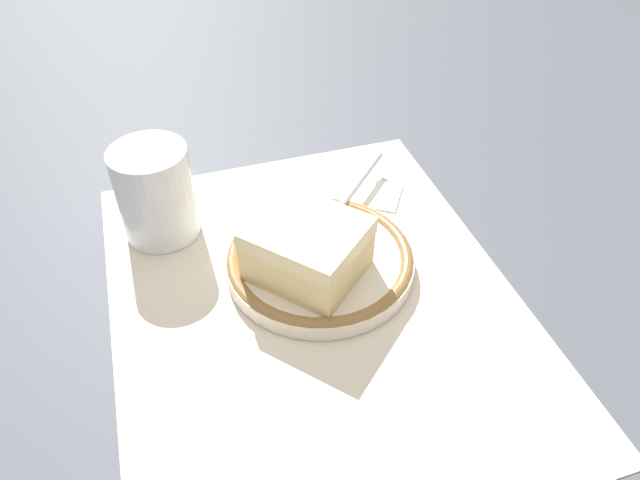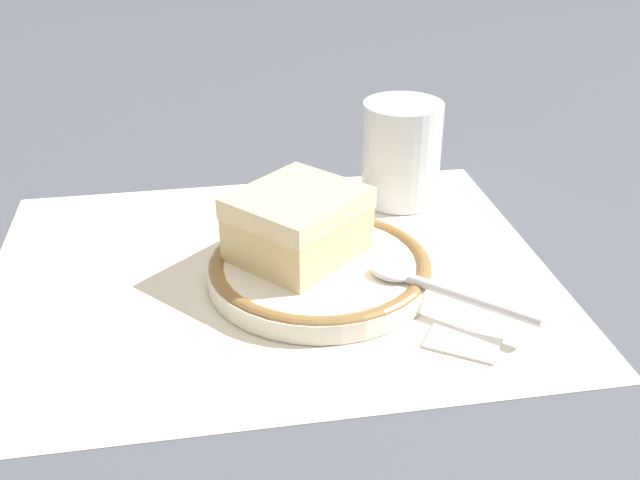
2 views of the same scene
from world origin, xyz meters
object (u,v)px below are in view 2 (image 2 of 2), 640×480
at_px(sugar_packet, 463,341).
at_px(plate, 320,269).
at_px(cake_slice, 299,226).
at_px(spoon, 430,285).
at_px(cup, 401,159).

bearing_deg(sugar_packet, plate, 129.36).
xyz_separation_m(cake_slice, sugar_packet, (0.10, -0.11, -0.04)).
bearing_deg(sugar_packet, spoon, 102.28).
relative_size(plate, sugar_packet, 3.55).
distance_m(cup, sugar_packet, 0.24).
distance_m(plate, sugar_packet, 0.13).
xyz_separation_m(plate, spoon, (0.07, -0.05, 0.01)).
xyz_separation_m(plate, cake_slice, (-0.01, 0.01, 0.03)).
bearing_deg(spoon, cake_slice, 143.17).
height_order(cake_slice, cup, cup).
relative_size(plate, cake_slice, 1.41).
relative_size(cake_slice, spoon, 1.16).
bearing_deg(sugar_packet, cup, 85.86).
xyz_separation_m(spoon, sugar_packet, (0.01, -0.05, -0.02)).
relative_size(cake_slice, sugar_packet, 2.52).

